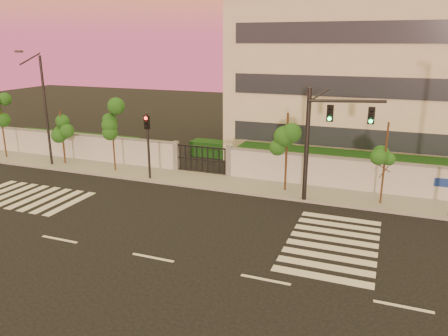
{
  "coord_description": "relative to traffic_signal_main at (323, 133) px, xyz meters",
  "views": [
    {
      "loc": [
        8.93,
        -14.66,
        8.92
      ],
      "look_at": [
        0.95,
        6.0,
        2.49
      ],
      "focal_mm": 35.0,
      "sensor_mm": 36.0,
      "label": 1
    }
  ],
  "objects": [
    {
      "name": "ground",
      "position": [
        -5.52,
        -9.14,
        -4.13
      ],
      "size": [
        120.0,
        120.0,
        0.0
      ],
      "primitive_type": "plane",
      "color": "black",
      "rests_on": "ground"
    },
    {
      "name": "institutional_building",
      "position": [
        3.48,
        12.85,
        2.02
      ],
      "size": [
        24.4,
        12.4,
        12.25
      ],
      "color": "beige",
      "rests_on": "ground"
    },
    {
      "name": "sidewalk",
      "position": [
        -5.52,
        1.36,
        -4.06
      ],
      "size": [
        60.0,
        3.0,
        0.15
      ],
      "primitive_type": "cube",
      "color": "gray",
      "rests_on": "ground"
    },
    {
      "name": "traffic_signal_main",
      "position": [
        0.0,
        0.0,
        0.0
      ],
      "size": [
        4.08,
        1.28,
        6.54
      ],
      "rotation": [
        0.0,
        0.0,
        0.28
      ],
      "color": "black",
      "rests_on": "ground"
    },
    {
      "name": "perimeter_wall",
      "position": [
        -5.41,
        2.86,
        -3.06
      ],
      "size": [
        60.0,
        0.36,
        2.2
      ],
      "color": "#B4B6BB",
      "rests_on": "ground"
    },
    {
      "name": "street_tree_c",
      "position": [
        -14.44,
        1.09,
        -0.32
      ],
      "size": [
        1.44,
        1.15,
        5.19
      ],
      "color": "#382314",
      "rests_on": "ground"
    },
    {
      "name": "street_tree_b",
      "position": [
        -19.08,
        1.36,
        -1.13
      ],
      "size": [
        1.5,
        1.19,
        4.08
      ],
      "color": "#382314",
      "rests_on": "ground"
    },
    {
      "name": "road_markings",
      "position": [
        -7.1,
        -5.38,
        -4.12
      ],
      "size": [
        57.0,
        7.62,
        0.02
      ],
      "color": "silver",
      "rests_on": "ground"
    },
    {
      "name": "street_tree_e",
      "position": [
        3.34,
        0.96,
        -0.63
      ],
      "size": [
        1.4,
        1.12,
        4.77
      ],
      "color": "#382314",
      "rests_on": "ground"
    },
    {
      "name": "streetlight_west",
      "position": [
        -19.82,
        0.58,
        0.39
      ],
      "size": [
        0.5,
        2.01,
        8.37
      ],
      "color": "black",
      "rests_on": "ground"
    },
    {
      "name": "street_tree_d",
      "position": [
        -2.22,
        1.29,
        -0.52
      ],
      "size": [
        1.61,
        1.28,
        4.9
      ],
      "color": "#382314",
      "rests_on": "ground"
    },
    {
      "name": "traffic_signal_secondary",
      "position": [
        -11.22,
        0.33,
        -1.26
      ],
      "size": [
        0.35,
        0.34,
        4.53
      ],
      "rotation": [
        0.0,
        0.0,
        -0.09
      ],
      "color": "black",
      "rests_on": "ground"
    },
    {
      "name": "street_tree_a",
      "position": [
        -24.63,
        1.14,
        -0.4
      ],
      "size": [
        1.43,
        1.14,
        5.08
      ],
      "color": "#382314",
      "rests_on": "ground"
    },
    {
      "name": "hedge_row",
      "position": [
        -4.35,
        5.6,
        -3.32
      ],
      "size": [
        41.0,
        4.25,
        1.8
      ],
      "color": "#0F3315",
      "rests_on": "ground"
    }
  ]
}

